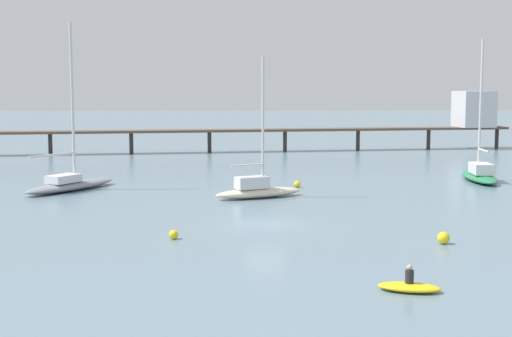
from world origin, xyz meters
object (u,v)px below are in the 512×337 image
(sailboat_green, at_px, (480,173))
(mooring_buoy_inner, at_px, (444,238))
(dinghy_yellow, at_px, (409,286))
(mooring_buoy_mid, at_px, (297,184))
(pier, at_px, (390,117))
(sailboat_gray, at_px, (70,182))
(mooring_buoy_outer, at_px, (174,235))
(sailboat_cream, at_px, (257,188))

(sailboat_green, bearing_deg, mooring_buoy_inner, -113.17)
(dinghy_yellow, bearing_deg, mooring_buoy_mid, 93.50)
(pier, distance_m, sailboat_gray, 49.58)
(sailboat_green, bearing_deg, mooring_buoy_outer, -137.42)
(mooring_buoy_outer, bearing_deg, mooring_buoy_inner, -6.70)
(pier, distance_m, dinghy_yellow, 66.72)
(sailboat_cream, bearing_deg, sailboat_green, 23.38)
(sailboat_gray, xyz_separation_m, mooring_buoy_inner, (24.60, -20.63, -0.40))
(sailboat_cream, xyz_separation_m, mooring_buoy_mid, (3.54, 5.36, -0.46))
(pier, distance_m, sailboat_green, 31.61)
(sailboat_green, bearing_deg, mooring_buoy_mid, -168.57)
(sailboat_cream, bearing_deg, mooring_buoy_mid, 56.53)
(sailboat_cream, height_order, mooring_buoy_inner, sailboat_cream)
(sailboat_cream, xyz_separation_m, mooring_buoy_inner, (9.46, -16.30, -0.41))
(mooring_buoy_outer, height_order, mooring_buoy_mid, mooring_buoy_mid)
(pier, height_order, sailboat_gray, sailboat_gray)
(dinghy_yellow, bearing_deg, sailboat_cream, 102.16)
(mooring_buoy_mid, height_order, mooring_buoy_inner, mooring_buoy_inner)
(sailboat_green, bearing_deg, sailboat_cream, -156.62)
(mooring_buoy_outer, xyz_separation_m, mooring_buoy_inner, (14.65, -1.72, 0.07))
(pier, xyz_separation_m, sailboat_gray, (-34.13, -35.78, -3.57))
(pier, bearing_deg, mooring_buoy_outer, -113.85)
(pier, height_order, mooring_buoy_mid, pier)
(pier, xyz_separation_m, dinghy_yellow, (-13.59, -65.20, -4.09))
(sailboat_green, xyz_separation_m, dinghy_yellow, (-14.77, -33.81, -0.54))
(mooring_buoy_mid, bearing_deg, mooring_buoy_outer, -113.65)
(sailboat_green, height_order, mooring_buoy_mid, sailboat_green)
(pier, bearing_deg, mooring_buoy_inner, -99.59)
(mooring_buoy_mid, bearing_deg, mooring_buoy_inner, -74.71)
(dinghy_yellow, bearing_deg, sailboat_green, 66.40)
(pier, bearing_deg, dinghy_yellow, -101.77)
(sailboat_cream, height_order, mooring_buoy_mid, sailboat_cream)
(pier, distance_m, mooring_buoy_inner, 57.35)
(pier, relative_size, mooring_buoy_mid, 125.13)
(sailboat_gray, distance_m, mooring_buoy_inner, 32.11)
(sailboat_gray, relative_size, mooring_buoy_outer, 25.86)
(mooring_buoy_mid, distance_m, mooring_buoy_inner, 22.46)
(pier, bearing_deg, sailboat_green, -87.84)
(pier, height_order, dinghy_yellow, pier)
(dinghy_yellow, relative_size, mooring_buoy_inner, 4.17)
(dinghy_yellow, distance_m, mooring_buoy_inner, 9.68)
(pier, relative_size, sailboat_gray, 5.18)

